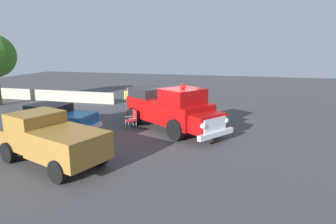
{
  "coord_description": "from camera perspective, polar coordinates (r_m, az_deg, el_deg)",
  "views": [
    {
      "loc": [
        3.59,
        -14.73,
        4.42
      ],
      "look_at": [
        -0.31,
        0.1,
        0.94
      ],
      "focal_mm": 31.3,
      "sensor_mm": 36.0,
      "label": 1
    }
  ],
  "objects": [
    {
      "name": "spectator_seated",
      "position": [
        14.06,
        -27.86,
        -4.08
      ],
      "size": [
        0.53,
        0.63,
        1.29
      ],
      "color": "#383842",
      "rests_on": "ground"
    },
    {
      "name": "classic_hot_rod",
      "position": [
        16.29,
        -21.13,
        -1.11
      ],
      "size": [
        4.5,
        2.24,
        1.46
      ],
      "color": "black",
      "rests_on": "ground"
    },
    {
      "name": "lawn_chair_spare",
      "position": [
        18.6,
        4.7,
        0.87
      ],
      "size": [
        0.61,
        0.61,
        1.02
      ],
      "color": "#B7BABF",
      "rests_on": "ground"
    },
    {
      "name": "lawn_chair_by_car",
      "position": [
        16.05,
        -6.86,
        -1.1
      ],
      "size": [
        0.69,
        0.69,
        1.02
      ],
      "color": "#B7BABF",
      "rests_on": "ground"
    },
    {
      "name": "vintage_fire_truck",
      "position": [
        15.5,
        0.56,
        0.79
      ],
      "size": [
        6.11,
        5.21,
        2.59
      ],
      "color": "black",
      "rests_on": "ground"
    },
    {
      "name": "background_fence",
      "position": [
        26.33,
        -23.64,
        3.05
      ],
      "size": [
        13.24,
        0.12,
        0.9
      ],
      "color": "#A8A393",
      "rests_on": "ground"
    },
    {
      "name": "parked_pickup",
      "position": [
        11.95,
        -21.87,
        -4.84
      ],
      "size": [
        5.13,
        3.32,
        1.9
      ],
      "color": "black",
      "rests_on": "ground"
    },
    {
      "name": "ground_plane",
      "position": [
        15.8,
        0.99,
        -3.46
      ],
      "size": [
        60.0,
        60.0,
        0.0
      ],
      "primitive_type": "plane",
      "color": "#424244"
    },
    {
      "name": "lawn_chair_near_truck",
      "position": [
        13.97,
        -28.01,
        -4.66
      ],
      "size": [
        0.63,
        0.63,
        1.02
      ],
      "color": "#B7BABF",
      "rests_on": "ground"
    },
    {
      "name": "spectator_standing",
      "position": [
        20.2,
        -7.62,
        2.84
      ],
      "size": [
        0.64,
        0.37,
        1.68
      ],
      "color": "#2D334C",
      "rests_on": "ground"
    }
  ]
}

